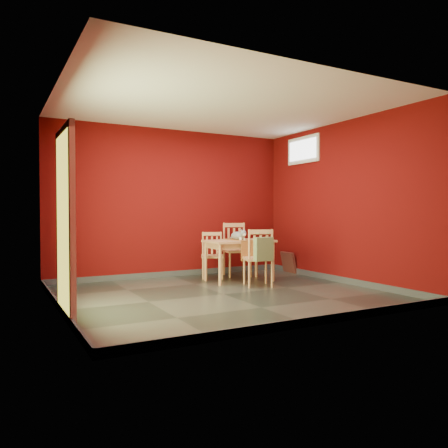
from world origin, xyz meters
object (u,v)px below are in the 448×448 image
tote_bag (264,249)px  dining_table (239,245)px  cat (238,234)px  chair_far_right (236,249)px  chair_near (259,257)px  picture_frame (289,262)px  chair_far_left (212,255)px

tote_bag → dining_table: bearing=87.2°
tote_bag → cat: bearing=88.8°
chair_far_right → chair_near: bearing=-102.9°
tote_bag → cat: (0.02, 0.82, 0.19)m
cat → dining_table: bearing=-17.1°
tote_bag → cat: size_ratio=1.08×
chair_near → cat: chair_near is taller
cat → picture_frame: cat is taller
tote_bag → picture_frame: size_ratio=1.06×
chair_far_right → chair_near: chair_far_right is taller
cat → picture_frame: 1.60m
dining_table → chair_far_left: chair_far_left is taller
dining_table → chair_near: chair_near is taller
tote_bag → chair_near: bearing=78.1°
picture_frame → chair_far_left: bearing=177.0°
chair_near → picture_frame: 1.76m
tote_bag → cat: cat is taller
chair_far_right → chair_near: size_ratio=1.07×
chair_near → picture_frame: (1.38, 1.06, -0.27)m
dining_table → chair_far_right: 0.66m
chair_far_right → cat: size_ratio=2.45×
chair_far_left → chair_far_right: 0.53m
chair_near → picture_frame: chair_near is taller
chair_far_left → picture_frame: chair_far_left is taller
chair_far_right → dining_table: bearing=-115.4°
chair_far_right → chair_far_left: bearing=-175.3°
dining_table → picture_frame: (1.38, 0.46, -0.42)m
dining_table → cat: cat is taller
chair_far_left → chair_near: 1.17m
chair_far_right → chair_near: (-0.27, -1.18, -0.03)m
dining_table → chair_far_left: bearing=114.5°
chair_near → tote_bag: 0.26m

